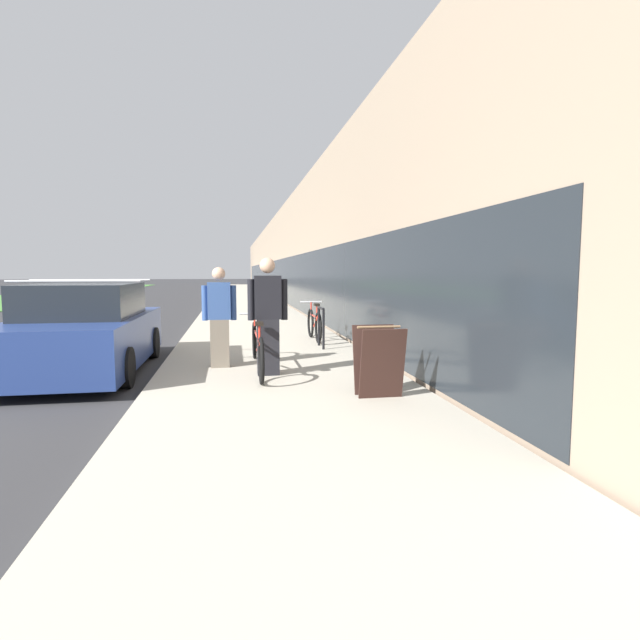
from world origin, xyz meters
name	(u,v)px	position (x,y,z in m)	size (l,w,h in m)	color
sidewalk_slab	(245,302)	(5.85, 21.00, 0.05)	(3.77, 70.00, 0.11)	#B2AA99
storefront_facade	(340,260)	(12.77, 29.00, 2.51)	(10.01, 70.00, 5.03)	gray
lawn_strip	(2,301)	(-7.67, 25.00, 0.01)	(6.60, 70.00, 0.03)	#478438
tandem_bicycle	(257,348)	(5.55, 2.02, 0.47)	(0.52, 2.79, 0.85)	black
person_rider	(268,316)	(5.70, 1.65, 1.00)	(0.61, 0.24, 1.78)	black
person_bystander	(219,317)	(4.96, 2.41, 0.94)	(0.56, 0.22, 1.65)	#756B5B
bike_rack_hoop	(321,323)	(6.98, 4.22, 0.62)	(0.05, 0.60, 0.84)	black
cruiser_bike_nearest	(314,324)	(7.02, 5.30, 0.48)	(0.52, 1.78, 0.88)	black
sandwich_board_sign	(378,361)	(6.98, 0.08, 0.56)	(0.56, 0.56, 0.90)	#331E19
parked_sedan_curbside	(85,332)	(2.75, 2.85, 0.68)	(1.97, 4.27, 1.55)	navy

